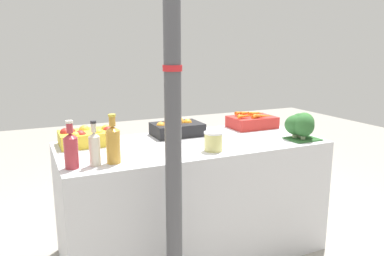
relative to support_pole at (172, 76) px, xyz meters
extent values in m
plane|color=gray|center=(0.37, 0.57, -1.31)|extent=(10.00, 10.00, 0.00)
cube|color=silver|center=(0.37, 0.57, -0.91)|extent=(1.79, 0.80, 0.81)
cylinder|color=#4C4C51|center=(0.00, 0.00, 0.00)|extent=(0.09, 0.09, 2.63)
cylinder|color=red|center=(0.00, 0.00, 0.04)|extent=(0.10, 0.10, 0.03)
cube|color=gold|center=(-0.30, 0.81, -0.46)|extent=(0.36, 0.25, 0.09)
sphere|color=red|center=(-0.39, 0.85, -0.42)|extent=(0.06, 0.06, 0.06)
sphere|color=gold|center=(-0.23, 0.75, -0.42)|extent=(0.07, 0.07, 0.07)
sphere|color=red|center=(-0.43, 0.82, -0.42)|extent=(0.07, 0.07, 0.07)
sphere|color=red|center=(-0.16, 0.80, -0.42)|extent=(0.06, 0.06, 0.06)
sphere|color=gold|center=(-0.30, 0.87, -0.42)|extent=(0.07, 0.07, 0.07)
sphere|color=gold|center=(-0.16, 0.83, -0.42)|extent=(0.07, 0.07, 0.07)
sphere|color=red|center=(-0.35, 0.74, -0.43)|extent=(0.08, 0.08, 0.08)
sphere|color=gold|center=(-0.38, 0.72, -0.43)|extent=(0.07, 0.07, 0.07)
cube|color=black|center=(0.35, 0.81, -0.46)|extent=(0.36, 0.25, 0.09)
sphere|color=orange|center=(0.22, 0.79, -0.42)|extent=(0.07, 0.07, 0.07)
sphere|color=orange|center=(0.37, 0.83, -0.41)|extent=(0.09, 0.09, 0.09)
sphere|color=orange|center=(0.31, 0.84, -0.42)|extent=(0.09, 0.09, 0.09)
sphere|color=orange|center=(0.44, 0.81, -0.42)|extent=(0.07, 0.07, 0.07)
sphere|color=orange|center=(0.29, 0.81, -0.42)|extent=(0.08, 0.08, 0.08)
cube|color=red|center=(1.01, 0.81, -0.46)|extent=(0.36, 0.25, 0.09)
cone|color=orange|center=(0.92, 0.76, -0.39)|extent=(0.16, 0.05, 0.03)
cone|color=orange|center=(1.05, 0.71, -0.39)|extent=(0.16, 0.08, 0.03)
cone|color=orange|center=(1.04, 0.74, -0.40)|extent=(0.17, 0.06, 0.03)
cone|color=orange|center=(1.07, 0.86, -0.40)|extent=(0.13, 0.04, 0.03)
cone|color=orange|center=(0.96, 0.90, -0.39)|extent=(0.13, 0.07, 0.03)
cone|color=orange|center=(1.09, 0.86, -0.40)|extent=(0.13, 0.03, 0.03)
cone|color=orange|center=(0.93, 0.78, -0.40)|extent=(0.13, 0.06, 0.03)
cone|color=orange|center=(1.03, 0.90, -0.40)|extent=(0.15, 0.05, 0.03)
cube|color=#2D602D|center=(1.11, 0.32, -0.50)|extent=(0.22, 0.18, 0.01)
ellipsoid|color=#2D602D|center=(1.10, 0.30, -0.40)|extent=(0.14, 0.14, 0.16)
cylinder|color=#B2C693|center=(1.10, 0.30, -0.48)|extent=(0.03, 0.03, 0.02)
ellipsoid|color=#2D602D|center=(1.07, 0.36, -0.40)|extent=(0.15, 0.15, 0.14)
cylinder|color=#B2C693|center=(1.07, 0.36, -0.48)|extent=(0.03, 0.03, 0.02)
ellipsoid|color=#387033|center=(1.15, 0.36, -0.39)|extent=(0.14, 0.14, 0.15)
cylinder|color=#B2C693|center=(1.15, 0.36, -0.48)|extent=(0.03, 0.03, 0.02)
ellipsoid|color=#2D602D|center=(1.11, 0.36, -0.40)|extent=(0.13, 0.13, 0.15)
cylinder|color=#B2C693|center=(1.11, 0.36, -0.48)|extent=(0.03, 0.03, 0.02)
cylinder|color=#B2333D|center=(-0.46, 0.33, -0.42)|extent=(0.08, 0.08, 0.17)
cone|color=#B2333D|center=(-0.46, 0.33, -0.32)|extent=(0.08, 0.08, 0.03)
cylinder|color=#B2333D|center=(-0.46, 0.33, -0.28)|extent=(0.03, 0.03, 0.05)
cylinder|color=silver|center=(-0.46, 0.33, -0.25)|extent=(0.04, 0.04, 0.01)
cylinder|color=beige|center=(-0.33, 0.33, -0.42)|extent=(0.06, 0.06, 0.16)
cone|color=beige|center=(-0.33, 0.33, -0.33)|extent=(0.06, 0.06, 0.02)
cylinder|color=beige|center=(-0.33, 0.33, -0.29)|extent=(0.03, 0.03, 0.05)
cylinder|color=#2D2D33|center=(-0.33, 0.33, -0.26)|extent=(0.03, 0.03, 0.01)
cylinder|color=gold|center=(-0.23, 0.33, -0.41)|extent=(0.08, 0.08, 0.19)
cone|color=gold|center=(-0.23, 0.33, -0.30)|extent=(0.08, 0.08, 0.03)
cylinder|color=gold|center=(-0.23, 0.33, -0.27)|extent=(0.04, 0.04, 0.05)
cylinder|color=gold|center=(-0.23, 0.33, -0.23)|extent=(0.04, 0.04, 0.01)
cylinder|color=#D1CC75|center=(0.40, 0.32, -0.45)|extent=(0.12, 0.12, 0.11)
cylinder|color=white|center=(0.40, 0.32, -0.39)|extent=(0.12, 0.12, 0.01)
camera|label=1|loc=(-0.67, -1.69, 0.13)|focal=35.00mm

